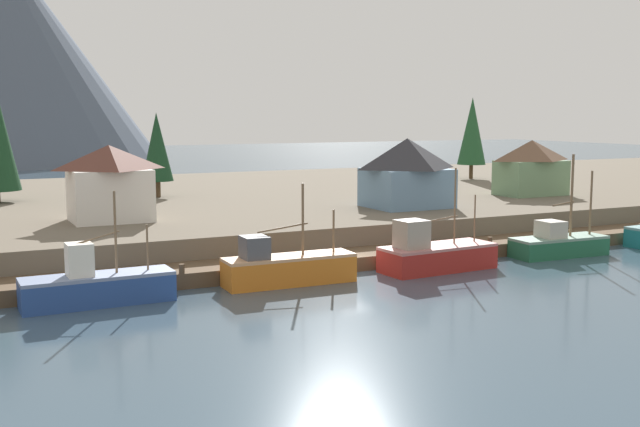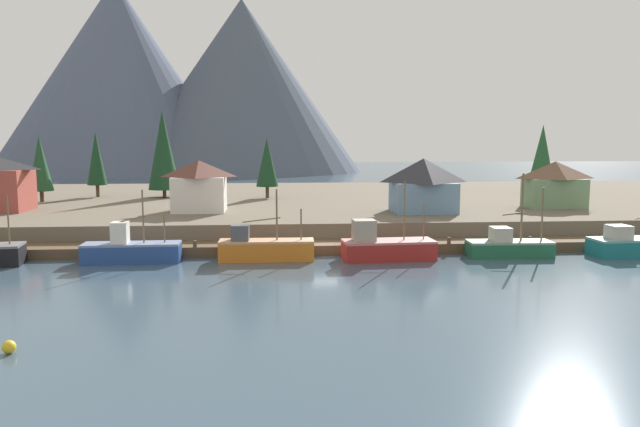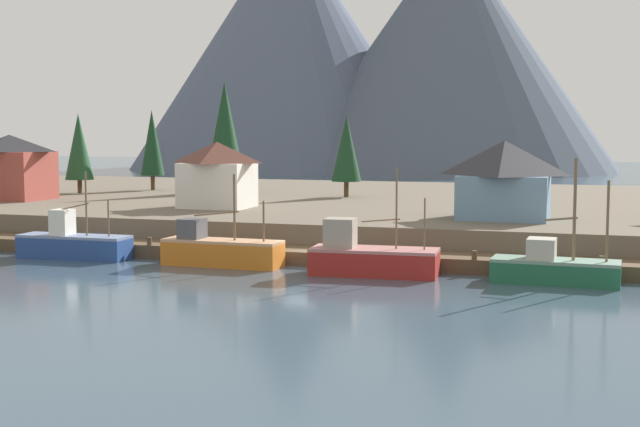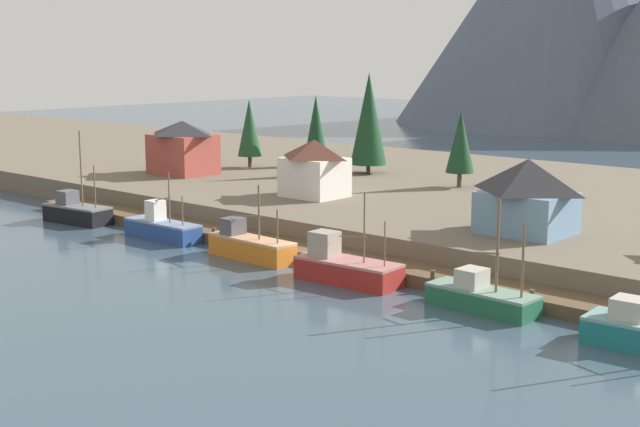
{
  "view_description": "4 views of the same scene",
  "coord_description": "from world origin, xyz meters",
  "px_view_note": "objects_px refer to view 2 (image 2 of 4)",
  "views": [
    {
      "loc": [
        -25.01,
        -45.73,
        10.85
      ],
      "look_at": [
        -0.7,
        3.64,
        3.73
      ],
      "focal_mm": 43.14,
      "sensor_mm": 36.0,
      "label": 1
    },
    {
      "loc": [
        -4.77,
        -55.97,
        11.08
      ],
      "look_at": [
        -0.13,
        3.42,
        3.62
      ],
      "focal_mm": 34.12,
      "sensor_mm": 36.0,
      "label": 2
    },
    {
      "loc": [
        19.51,
        -57.14,
        9.5
      ],
      "look_at": [
        0.17,
        3.77,
        3.4
      ],
      "focal_mm": 48.95,
      "sensor_mm": 36.0,
      "label": 3
    },
    {
      "loc": [
        47.24,
        -51.89,
        17.22
      ],
      "look_at": [
        0.14,
        1.1,
        4.27
      ],
      "focal_mm": 49.32,
      "sensor_mm": 36.0,
      "label": 4
    }
  ],
  "objects_px": {
    "fishing_boat_orange": "(264,248)",
    "channel_buoy": "(9,347)",
    "fishing_boat_teal": "(637,245)",
    "house_white": "(199,185)",
    "house_green": "(555,184)",
    "conifer_mid_left": "(96,159)",
    "conifer_mid_right": "(163,150)",
    "house_blue": "(423,185)",
    "conifer_near_right": "(542,153)",
    "fishing_boat_green": "(508,247)",
    "conifer_back_left": "(267,162)",
    "fishing_boat_blue": "(131,250)",
    "fishing_boat_red": "(385,247)",
    "conifer_near_left": "(40,163)"
  },
  "relations": [
    {
      "from": "house_green",
      "to": "channel_buoy",
      "type": "distance_m",
      "value": 63.12
    },
    {
      "from": "conifer_mid_left",
      "to": "conifer_mid_right",
      "type": "relative_size",
      "value": 0.75
    },
    {
      "from": "fishing_boat_teal",
      "to": "conifer_mid_left",
      "type": "relative_size",
      "value": 0.99
    },
    {
      "from": "house_green",
      "to": "conifer_mid_right",
      "type": "relative_size",
      "value": 0.57
    },
    {
      "from": "fishing_boat_red",
      "to": "fishing_boat_green",
      "type": "xyz_separation_m",
      "value": [
        11.71,
        0.39,
        -0.18
      ]
    },
    {
      "from": "fishing_boat_blue",
      "to": "house_blue",
      "type": "distance_m",
      "value": 33.57
    },
    {
      "from": "conifer_mid_right",
      "to": "conifer_back_left",
      "type": "height_order",
      "value": "conifer_mid_right"
    },
    {
      "from": "fishing_boat_green",
      "to": "house_blue",
      "type": "height_order",
      "value": "house_blue"
    },
    {
      "from": "fishing_boat_orange",
      "to": "conifer_back_left",
      "type": "height_order",
      "value": "conifer_back_left"
    },
    {
      "from": "fishing_boat_green",
      "to": "conifer_mid_left",
      "type": "bearing_deg",
      "value": 144.99
    },
    {
      "from": "fishing_boat_blue",
      "to": "fishing_boat_green",
      "type": "distance_m",
      "value": 34.64
    },
    {
      "from": "fishing_boat_orange",
      "to": "fishing_boat_green",
      "type": "relative_size",
      "value": 1.1
    },
    {
      "from": "fishing_boat_teal",
      "to": "conifer_mid_right",
      "type": "xyz_separation_m",
      "value": [
        -49.96,
        35.25,
        8.3
      ]
    },
    {
      "from": "house_blue",
      "to": "conifer_near_right",
      "type": "relative_size",
      "value": 0.69
    },
    {
      "from": "fishing_boat_blue",
      "to": "conifer_back_left",
      "type": "xyz_separation_m",
      "value": [
        11.93,
        32.32,
        6.51
      ]
    },
    {
      "from": "house_blue",
      "to": "conifer_mid_left",
      "type": "distance_m",
      "value": 47.95
    },
    {
      "from": "fishing_boat_orange",
      "to": "channel_buoy",
      "type": "bearing_deg",
      "value": -117.49
    },
    {
      "from": "house_green",
      "to": "conifer_mid_left",
      "type": "distance_m",
      "value": 62.78
    },
    {
      "from": "channel_buoy",
      "to": "conifer_near_right",
      "type": "bearing_deg",
      "value": 47.27
    },
    {
      "from": "fishing_boat_blue",
      "to": "fishing_boat_orange",
      "type": "distance_m",
      "value": 11.88
    },
    {
      "from": "channel_buoy",
      "to": "conifer_mid_left",
      "type": "bearing_deg",
      "value": 101.28
    },
    {
      "from": "conifer_mid_right",
      "to": "fishing_boat_teal",
      "type": "bearing_deg",
      "value": -35.2
    },
    {
      "from": "fishing_boat_teal",
      "to": "conifer_mid_right",
      "type": "bearing_deg",
      "value": 141.43
    },
    {
      "from": "fishing_boat_blue",
      "to": "house_green",
      "type": "xyz_separation_m",
      "value": [
        47.21,
        17.3,
        4.35
      ]
    },
    {
      "from": "fishing_boat_teal",
      "to": "conifer_near_right",
      "type": "xyz_separation_m",
      "value": [
        7.27,
        37.12,
        7.69
      ]
    },
    {
      "from": "fishing_boat_green",
      "to": "conifer_near_right",
      "type": "height_order",
      "value": "conifer_near_right"
    },
    {
      "from": "channel_buoy",
      "to": "house_green",
      "type": "bearing_deg",
      "value": 40.05
    },
    {
      "from": "fishing_boat_green",
      "to": "house_blue",
      "type": "bearing_deg",
      "value": 109.88
    },
    {
      "from": "fishing_boat_blue",
      "to": "house_blue",
      "type": "relative_size",
      "value": 1.18
    },
    {
      "from": "fishing_boat_red",
      "to": "fishing_boat_green",
      "type": "bearing_deg",
      "value": -1.73
    },
    {
      "from": "channel_buoy",
      "to": "conifer_mid_right",
      "type": "bearing_deg",
      "value": 91.99
    },
    {
      "from": "fishing_boat_red",
      "to": "conifer_mid_left",
      "type": "height_order",
      "value": "conifer_mid_left"
    },
    {
      "from": "fishing_boat_green",
      "to": "conifer_back_left",
      "type": "bearing_deg",
      "value": 127.16
    },
    {
      "from": "conifer_mid_left",
      "to": "channel_buoy",
      "type": "xyz_separation_m",
      "value": [
        11.76,
        -58.99,
        -7.68
      ]
    },
    {
      "from": "fishing_boat_teal",
      "to": "house_white",
      "type": "distance_m",
      "value": 46.41
    },
    {
      "from": "house_blue",
      "to": "conifer_mid_right",
      "type": "distance_m",
      "value": 39.03
    },
    {
      "from": "house_green",
      "to": "conifer_back_left",
      "type": "distance_m",
      "value": 38.41
    },
    {
      "from": "fishing_boat_orange",
      "to": "conifer_back_left",
      "type": "bearing_deg",
      "value": 91.39
    },
    {
      "from": "conifer_back_left",
      "to": "conifer_near_left",
      "type": "bearing_deg",
      "value": -173.35
    },
    {
      "from": "conifer_near_right",
      "to": "fishing_boat_teal",
      "type": "bearing_deg",
      "value": -101.08
    },
    {
      "from": "house_blue",
      "to": "fishing_boat_green",
      "type": "bearing_deg",
      "value": -72.33
    },
    {
      "from": "fishing_boat_red",
      "to": "house_green",
      "type": "distance_m",
      "value": 30.45
    },
    {
      "from": "house_green",
      "to": "conifer_back_left",
      "type": "height_order",
      "value": "conifer_back_left"
    },
    {
      "from": "fishing_boat_teal",
      "to": "conifer_near_left",
      "type": "xyz_separation_m",
      "value": [
        -65.06,
        29.34,
        6.69
      ]
    },
    {
      "from": "fishing_boat_teal",
      "to": "channel_buoy",
      "type": "xyz_separation_m",
      "value": [
        -47.95,
        -22.67,
        -0.64
      ]
    },
    {
      "from": "channel_buoy",
      "to": "conifer_near_left",
      "type": "bearing_deg",
      "value": 108.21
    },
    {
      "from": "conifer_mid_right",
      "to": "house_white",
      "type": "bearing_deg",
      "value": -68.32
    },
    {
      "from": "fishing_boat_teal",
      "to": "conifer_near_right",
      "type": "height_order",
      "value": "conifer_near_right"
    },
    {
      "from": "conifer_mid_right",
      "to": "house_green",
      "type": "bearing_deg",
      "value": -19.15
    },
    {
      "from": "house_green",
      "to": "conifer_near_right",
      "type": "xyz_separation_m",
      "value": [
        7.05,
        19.3,
        3.26
      ]
    }
  ]
}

